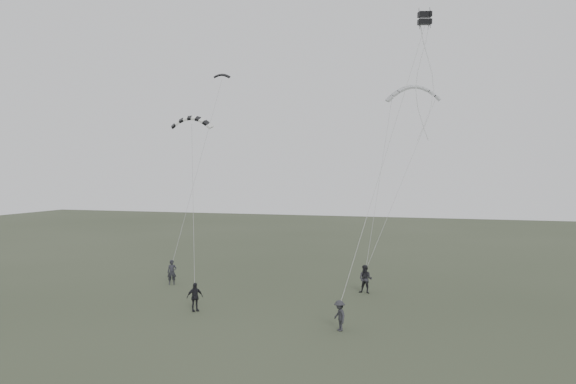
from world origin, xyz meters
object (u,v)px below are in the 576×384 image
(flyer_right, at_px, (366,279))
(flyer_center, at_px, (195,297))
(kite_dark_small, at_px, (222,75))
(flyer_far, at_px, (340,316))
(kite_box, at_px, (425,18))
(flyer_left, at_px, (172,272))
(kite_pale_large, at_px, (413,87))
(kite_striped, at_px, (192,118))

(flyer_right, distance_m, flyer_center, 11.43)
(kite_dark_small, bearing_deg, flyer_far, -65.19)
(flyer_far, height_order, kite_box, kite_box)
(flyer_left, bearing_deg, flyer_far, -55.88)
(flyer_right, height_order, flyer_center, flyer_right)
(kite_pale_large, xyz_separation_m, kite_box, (1.30, -8.62, 2.78))
(flyer_right, relative_size, flyer_center, 1.14)
(flyer_left, height_order, kite_dark_small, kite_dark_small)
(kite_pale_large, xyz_separation_m, kite_striped, (-13.52, -9.84, -2.86))
(flyer_far, height_order, kite_dark_small, kite_dark_small)
(flyer_left, bearing_deg, flyer_right, -21.03)
(kite_box, bearing_deg, flyer_center, -171.15)
(flyer_right, distance_m, kite_box, 16.71)
(kite_dark_small, relative_size, kite_box, 1.75)
(flyer_left, height_order, flyer_far, flyer_left)
(flyer_left, relative_size, kite_dark_small, 1.32)
(flyer_right, distance_m, kite_pale_large, 15.36)
(flyer_far, relative_size, kite_box, 2.03)
(flyer_center, relative_size, kite_pale_large, 0.40)
(flyer_right, distance_m, flyer_far, 9.06)
(kite_pale_large, relative_size, kite_striped, 1.51)
(flyer_left, bearing_deg, kite_striped, -59.88)
(flyer_right, height_order, kite_pale_large, kite_pale_large)
(flyer_left, xyz_separation_m, kite_striped, (2.44, -1.65, 10.63))
(kite_dark_small, height_order, kite_pale_large, kite_dark_small)
(flyer_right, distance_m, kite_striped, 15.58)
(flyer_right, bearing_deg, kite_box, -15.64)
(kite_striped, relative_size, kite_box, 3.54)
(kite_dark_small, distance_m, kite_pale_large, 15.42)
(flyer_right, height_order, kite_box, kite_box)
(flyer_far, relative_size, kite_dark_small, 1.16)
(kite_dark_small, bearing_deg, flyer_center, -88.23)
(flyer_left, height_order, flyer_right, flyer_right)
(flyer_far, distance_m, kite_striped, 16.77)
(kite_dark_small, xyz_separation_m, kite_box, (16.62, -7.81, 1.24))
(kite_pale_large, bearing_deg, flyer_left, -162.87)
(flyer_far, relative_size, kite_striped, 0.57)
(flyer_left, bearing_deg, kite_pale_large, 1.29)
(flyer_center, xyz_separation_m, kite_striped, (-2.55, 4.79, 10.69))
(flyer_center, bearing_deg, flyer_left, 82.00)
(flyer_left, relative_size, flyer_right, 0.94)
(flyer_center, distance_m, flyer_far, 8.84)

